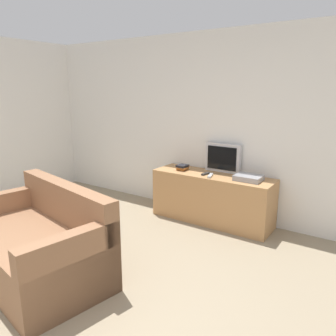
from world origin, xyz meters
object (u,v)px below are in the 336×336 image
object	(u,v)px
television	(223,158)
remote_on_stand	(206,174)
tv_stand	(212,198)
remote_secondary	(210,176)
couch	(38,246)
set_top_box	(249,178)
book_stack	(183,167)

from	to	relation	value
television	remote_on_stand	bearing A→B (deg)	-113.27
tv_stand	remote_secondary	size ratio (longest dim) A/B	8.40
television	remote_secondary	distance (m)	0.38
couch	set_top_box	size ratio (longest dim) A/B	5.26
couch	remote_on_stand	size ratio (longest dim) A/B	11.50
television	remote_on_stand	world-z (taller)	television
set_top_box	book_stack	bearing A→B (deg)	-178.86
remote_on_stand	remote_secondary	bearing A→B (deg)	-27.18
tv_stand	remote_on_stand	bearing A→B (deg)	-136.89
couch	television	bearing A→B (deg)	81.12
television	remote_on_stand	xyz separation A→B (m)	(-0.12, -0.28, -0.19)
remote_secondary	set_top_box	size ratio (longest dim) A/B	0.59
television	set_top_box	world-z (taller)	television
tv_stand	set_top_box	size ratio (longest dim) A/B	4.99
book_stack	remote_on_stand	world-z (taller)	book_stack
couch	remote_secondary	xyz separation A→B (m)	(0.83, 2.09, 0.39)
remote_on_stand	set_top_box	bearing A→B (deg)	6.25
couch	remote_secondary	world-z (taller)	couch
television	remote_on_stand	size ratio (longest dim) A/B	3.30
television	book_stack	world-z (taller)	television
book_stack	remote_secondary	size ratio (longest dim) A/B	0.91
book_stack	set_top_box	bearing A→B (deg)	1.14
remote_on_stand	set_top_box	size ratio (longest dim) A/B	0.46
television	couch	world-z (taller)	television
couch	remote_secondary	size ratio (longest dim) A/B	8.85
couch	book_stack	bearing A→B (deg)	91.84
television	couch	size ratio (longest dim) A/B	0.29
tv_stand	book_stack	size ratio (longest dim) A/B	9.20
remote_secondary	set_top_box	bearing A→B (deg)	13.21
tv_stand	couch	bearing A→B (deg)	-110.06
television	remote_on_stand	distance (m)	0.36
tv_stand	remote_on_stand	size ratio (longest dim) A/B	10.90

